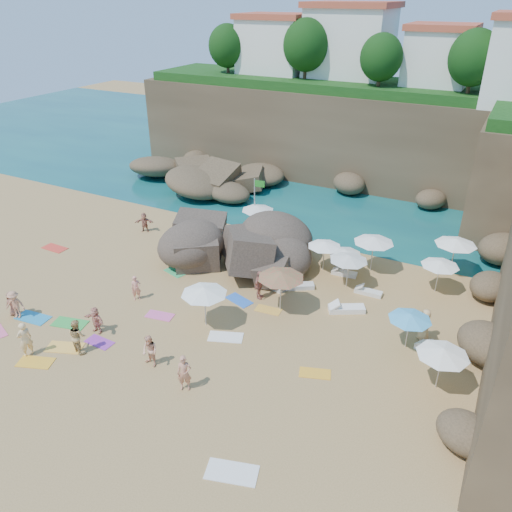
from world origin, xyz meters
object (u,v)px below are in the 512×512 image
at_px(person_stand_3, 259,285).
at_px(person_stand_5, 144,222).
at_px(parasol_0, 258,208).
at_px(lounger_0, 368,292).
at_px(rock_outcrop, 239,263).
at_px(person_stand_0, 136,288).
at_px(person_stand_2, 284,249).
at_px(person_stand_1, 77,336).
at_px(flag_pole, 256,199).
at_px(person_stand_6, 25,339).
at_px(parasol_1, 349,258).
at_px(person_stand_4, 425,325).
at_px(parasol_2, 456,242).

xyz_separation_m(person_stand_3, person_stand_5, (-11.67, 4.19, -0.15)).
xyz_separation_m(parasol_0, person_stand_5, (-7.59, -3.51, -1.30)).
height_order(parasol_0, lounger_0, parasol_0).
distance_m(rock_outcrop, parasol_0, 5.07).
height_order(person_stand_0, person_stand_5, person_stand_0).
relative_size(person_stand_2, person_stand_3, 0.88).
xyz_separation_m(person_stand_1, person_stand_5, (-6.02, 12.59, -0.18)).
height_order(flag_pole, person_stand_2, flag_pole).
xyz_separation_m(parasol_0, person_stand_6, (-3.59, -17.48, -1.10)).
xyz_separation_m(parasol_1, person_stand_2, (-4.78, 1.40, -1.19)).
relative_size(person_stand_2, person_stand_5, 1.05).
bearing_deg(parasol_1, flag_pole, 152.55).
relative_size(parasol_0, person_stand_4, 1.32).
bearing_deg(rock_outcrop, person_stand_5, 173.09).
bearing_deg(person_stand_3, parasol_1, -50.14).
relative_size(person_stand_0, person_stand_6, 0.80).
bearing_deg(lounger_0, parasol_2, 50.11).
bearing_deg(lounger_0, person_stand_3, -149.89).
xyz_separation_m(person_stand_3, person_stand_4, (9.18, 0.41, 0.01)).
relative_size(parasol_1, person_stand_4, 1.27).
height_order(flag_pole, person_stand_5, flag_pole).
height_order(person_stand_4, person_stand_6, person_stand_6).
height_order(person_stand_2, person_stand_3, person_stand_3).
xyz_separation_m(parasol_0, person_stand_4, (13.26, -7.29, -1.15)).
bearing_deg(person_stand_3, parasol_2, -50.03).
bearing_deg(person_stand_2, person_stand_4, 179.91).
height_order(lounger_0, person_stand_6, person_stand_6).
bearing_deg(person_stand_4, person_stand_1, -97.10).
relative_size(parasol_0, person_stand_1, 1.28).
bearing_deg(rock_outcrop, parasol_2, 21.86).
distance_m(parasol_1, person_stand_1, 15.44).
height_order(flag_pole, parasol_1, flag_pole).
xyz_separation_m(rock_outcrop, person_stand_3, (3.14, -3.15, 0.88)).
xyz_separation_m(parasol_0, person_stand_2, (3.38, -2.75, -1.26)).
bearing_deg(parasol_0, parasol_1, -26.94).
bearing_deg(parasol_2, person_stand_4, -91.38).
xyz_separation_m(person_stand_1, person_stand_2, (4.95, 13.35, -0.14)).
distance_m(rock_outcrop, person_stand_2, 3.13).
relative_size(flag_pole, parasol_2, 1.63).
height_order(person_stand_1, person_stand_2, person_stand_1).
bearing_deg(parasol_0, person_stand_3, -62.05).
relative_size(rock_outcrop, parasol_1, 3.24).
relative_size(lounger_0, person_stand_1, 0.87).
distance_m(parasol_2, person_stand_5, 21.46).
distance_m(parasol_0, person_stand_2, 4.54).
relative_size(person_stand_1, person_stand_2, 1.18).
height_order(person_stand_1, person_stand_4, person_stand_1).
bearing_deg(parasol_1, person_stand_0, -146.01).
height_order(person_stand_3, person_stand_4, person_stand_4).
bearing_deg(flag_pole, person_stand_5, -153.15).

